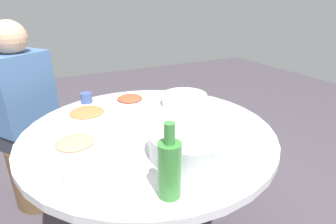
{
  "coord_description": "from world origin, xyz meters",
  "views": [
    {
      "loc": [
        -0.43,
        -1.04,
        1.3
      ],
      "look_at": [
        0.09,
        -0.02,
        0.82
      ],
      "focal_mm": 28.75,
      "sensor_mm": 36.0,
      "label": 1
    }
  ],
  "objects": [
    {
      "name": "round_dining_table",
      "position": [
        0.0,
        0.0,
        0.63
      ],
      "size": [
        1.14,
        1.14,
        0.74
      ],
      "color": "#99999E",
      "rests_on": "ground"
    },
    {
      "name": "rice_bowl",
      "position": [
        0.05,
        -0.27,
        0.79
      ],
      "size": [
        0.32,
        0.32,
        0.1
      ],
      "color": "#B2B5BA",
      "rests_on": "round_dining_table"
    },
    {
      "name": "soup_bowl",
      "position": [
        0.3,
        0.19,
        0.78
      ],
      "size": [
        0.25,
        0.25,
        0.07
      ],
      "color": "white",
      "rests_on": "round_dining_table"
    },
    {
      "name": "dish_stirfry",
      "position": [
        0.04,
        0.36,
        0.76
      ],
      "size": [
        0.2,
        0.2,
        0.04
      ],
      "color": "silver",
      "rests_on": "round_dining_table"
    },
    {
      "name": "dish_shrimp",
      "position": [
        -0.33,
        -0.03,
        0.76
      ],
      "size": [
        0.23,
        0.23,
        0.04
      ],
      "color": "silver",
      "rests_on": "round_dining_table"
    },
    {
      "name": "dish_tofu_braise",
      "position": [
        -0.23,
        0.26,
        0.76
      ],
      "size": [
        0.22,
        0.22,
        0.04
      ],
      "color": "white",
      "rests_on": "round_dining_table"
    },
    {
      "name": "green_bottle",
      "position": [
        -0.12,
        -0.45,
        0.84
      ],
      "size": [
        0.07,
        0.07,
        0.24
      ],
      "color": "#3B8439",
      "rests_on": "round_dining_table"
    },
    {
      "name": "tea_cup_near",
      "position": [
        -0.19,
        0.47,
        0.77
      ],
      "size": [
        0.07,
        0.07,
        0.06
      ],
      "primitive_type": "cylinder",
      "color": "#3D518E",
      "rests_on": "round_dining_table"
    },
    {
      "name": "tea_cup_far",
      "position": [
        -0.37,
        -0.28,
        0.78
      ],
      "size": [
        0.07,
        0.07,
        0.06
      ],
      "primitive_type": "cylinder",
      "color": "white",
      "rests_on": "round_dining_table"
    },
    {
      "name": "stool_for_diner_left",
      "position": [
        -0.52,
        0.72,
        0.22
      ],
      "size": [
        0.34,
        0.34,
        0.44
      ],
      "primitive_type": "cylinder",
      "color": "brown",
      "rests_on": "ground"
    },
    {
      "name": "diner_left",
      "position": [
        -0.52,
        0.72,
        0.76
      ],
      "size": [
        0.46,
        0.46,
        0.76
      ],
      "color": "#2D333D",
      "rests_on": "stool_for_diner_left"
    }
  ]
}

